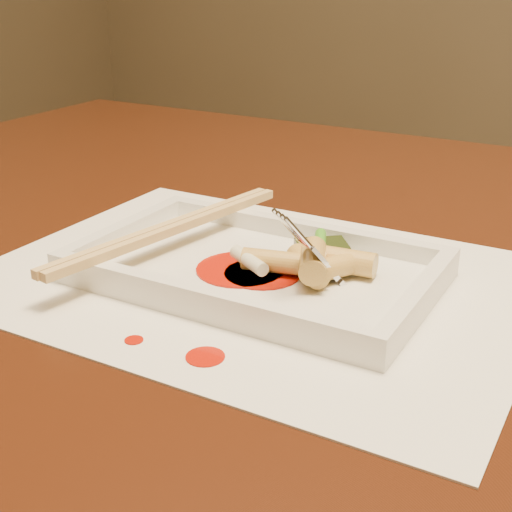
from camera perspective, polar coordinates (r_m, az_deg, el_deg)
The scene contains 22 objects.
table at distance 0.61m, azimuth 11.41°, elevation -10.12°, with size 1.40×0.90×0.75m.
placemat at distance 0.53m, azimuth 0.00°, elevation -1.86°, with size 0.40×0.30×0.00m, color white.
sauce_splatter_a at distance 0.43m, azimuth -4.08°, elevation -8.04°, with size 0.02×0.02×0.00m, color red.
sauce_splatter_b at distance 0.45m, azimuth -9.74°, elevation -6.65°, with size 0.01×0.01×0.00m, color red.
plate_base at distance 0.53m, azimuth 0.00°, elevation -1.39°, with size 0.26×0.16×0.01m, color white.
plate_rim_far at distance 0.59m, azimuth 3.55°, elevation 2.14°, with size 0.26×0.01×0.01m, color white.
plate_rim_near at distance 0.47m, azimuth -4.45°, elevation -3.36°, with size 0.26×0.01×0.01m, color white.
plate_rim_left at distance 0.59m, azimuth -10.49°, elevation 2.00°, with size 0.01×0.14×0.01m, color white.
plate_rim_right at distance 0.48m, azimuth 12.92°, elevation -3.11°, with size 0.01×0.14×0.01m, color white.
veg_piece at distance 0.55m, azimuth 5.28°, elevation 0.47°, with size 0.04×0.03×0.01m, color black.
scallion_white at distance 0.51m, azimuth -0.57°, elevation -0.36°, with size 0.01×0.01×0.04m, color #EAEACC.
scallion_green at distance 0.52m, azimuth 5.08°, elevation 0.17°, with size 0.01×0.01×0.09m, color #379718.
chopstick_a at distance 0.57m, azimuth -7.26°, elevation 2.27°, with size 0.01×0.24×0.01m, color tan.
chopstick_b at distance 0.56m, azimuth -6.60°, elevation 2.14°, with size 0.01×0.24×0.01m, color tan.
fork at distance 0.49m, azimuth 8.21°, elevation 6.06°, with size 0.09×0.10×0.14m, color silver, non-canonical shape.
sauce_blob_0 at distance 0.53m, azimuth -1.24°, elevation -1.05°, with size 0.07×0.07×0.00m, color red.
sauce_blob_1 at distance 0.52m, azimuth 0.52°, elevation -1.42°, with size 0.06×0.06×0.00m, color red.
rice_cake_0 at distance 0.51m, azimuth 4.14°, elevation -0.78°, with size 0.02×0.02×0.05m, color tan.
rice_cake_1 at distance 0.51m, azimuth 6.10°, elevation -0.96°, with size 0.02×0.02×0.05m, color tan.
rice_cake_2 at distance 0.50m, azimuth 4.59°, elevation -0.36°, with size 0.02×0.02×0.05m, color tan.
rice_cake_3 at distance 0.52m, azimuth 6.89°, elevation -0.36°, with size 0.02×0.02×0.05m, color tan.
rice_cake_4 at distance 0.51m, azimuth 1.69°, elevation -0.46°, with size 0.02×0.02×0.05m, color tan.
Camera 1 is at (0.14, -0.49, 0.97)m, focal length 50.00 mm.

